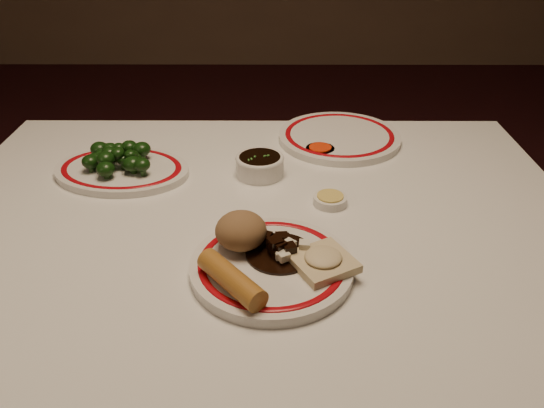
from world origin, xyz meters
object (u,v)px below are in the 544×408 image
(spring_roll, at_px, (231,279))
(broccoli_pile, at_px, (117,157))
(dining_table, at_px, (256,256))
(stirfry_heap, at_px, (282,249))
(soy_bowl, at_px, (260,166))
(fried_wonton, at_px, (323,260))
(rice_mound, at_px, (241,231))
(main_plate, at_px, (272,266))
(broccoli_plate, at_px, (122,170))

(spring_roll, height_order, broccoli_pile, broccoli_pile)
(dining_table, xyz_separation_m, broccoli_pile, (-0.29, 0.16, 0.13))
(stirfry_heap, bearing_deg, soy_bowl, 97.85)
(dining_table, xyz_separation_m, fried_wonton, (0.11, -0.17, 0.12))
(rice_mound, xyz_separation_m, spring_roll, (-0.01, -0.10, -0.01))
(rice_mound, relative_size, stirfry_heap, 0.76)
(dining_table, height_order, stirfry_heap, stirfry_heap)
(dining_table, bearing_deg, rice_mound, -98.69)
(fried_wonton, distance_m, broccoli_pile, 0.52)
(spring_roll, xyz_separation_m, fried_wonton, (0.13, 0.05, -0.01))
(rice_mound, relative_size, fried_wonton, 0.70)
(main_plate, distance_m, fried_wonton, 0.08)
(fried_wonton, xyz_separation_m, stirfry_heap, (-0.06, 0.03, -0.00))
(soy_bowl, bearing_deg, stirfry_heap, -82.15)
(dining_table, bearing_deg, main_plate, -79.55)
(main_plate, relative_size, spring_roll, 2.58)
(fried_wonton, xyz_separation_m, broccoli_plate, (-0.39, 0.33, -0.02))
(spring_roll, relative_size, fried_wonton, 1.08)
(rice_mound, distance_m, broccoli_plate, 0.39)
(broccoli_plate, distance_m, broccoli_pile, 0.03)
(rice_mound, xyz_separation_m, soy_bowl, (0.02, 0.28, -0.03))
(rice_mound, bearing_deg, main_plate, -40.94)
(spring_roll, bearing_deg, dining_table, 43.67)
(dining_table, relative_size, fried_wonton, 10.26)
(soy_bowl, bearing_deg, broccoli_pile, 179.37)
(main_plate, height_order, rice_mound, rice_mound)
(soy_bowl, bearing_deg, rice_mound, -94.70)
(dining_table, height_order, main_plate, main_plate)
(fried_wonton, bearing_deg, main_plate, 173.42)
(broccoli_plate, relative_size, broccoli_pile, 2.20)
(dining_table, xyz_separation_m, main_plate, (0.03, -0.16, 0.10))
(main_plate, distance_m, broccoli_plate, 0.45)
(stirfry_heap, bearing_deg, broccoli_pile, 137.76)
(fried_wonton, xyz_separation_m, broccoli_pile, (-0.40, 0.33, 0.01))
(rice_mound, bearing_deg, fried_wonton, -22.04)
(broccoli_plate, bearing_deg, dining_table, -29.41)
(broccoli_pile, bearing_deg, stirfry_heap, -42.24)
(broccoli_pile, bearing_deg, main_plate, -45.50)
(rice_mound, height_order, stirfry_heap, rice_mound)
(dining_table, relative_size, broccoli_plate, 3.84)
(stirfry_heap, distance_m, broccoli_plate, 0.45)
(broccoli_plate, xyz_separation_m, broccoli_pile, (-0.01, 0.00, 0.03))
(dining_table, height_order, spring_roll, spring_roll)
(dining_table, distance_m, spring_roll, 0.26)
(spring_roll, distance_m, fried_wonton, 0.15)
(dining_table, bearing_deg, spring_roll, -96.73)
(fried_wonton, bearing_deg, spring_roll, -158.30)
(main_plate, bearing_deg, dining_table, 100.45)
(rice_mound, xyz_separation_m, broccoli_plate, (-0.26, 0.28, -0.04))
(spring_roll, xyz_separation_m, soy_bowl, (0.03, 0.38, -0.01))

